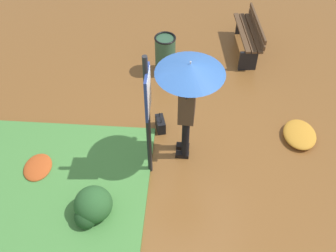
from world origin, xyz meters
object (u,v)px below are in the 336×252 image
(trash_bin, at_px, (165,55))
(handbag, at_px, (160,124))
(person_with_umbrella, at_px, (189,86))
(park_bench, at_px, (249,35))
(info_sign_post, at_px, (148,107))

(trash_bin, bearing_deg, handbag, 1.18)
(person_with_umbrella, height_order, park_bench, person_with_umbrella)
(handbag, height_order, park_bench, park_bench)
(info_sign_post, xyz_separation_m, trash_bin, (-2.50, 0.04, -1.03))
(info_sign_post, distance_m, park_bench, 3.89)
(handbag, bearing_deg, info_sign_post, -4.81)
(person_with_umbrella, relative_size, info_sign_post, 0.89)
(trash_bin, bearing_deg, info_sign_post, -1.01)
(info_sign_post, bearing_deg, trash_bin, 178.99)
(handbag, xyz_separation_m, trash_bin, (-1.59, -0.03, 0.29))
(info_sign_post, distance_m, handbag, 1.61)
(person_with_umbrella, xyz_separation_m, trash_bin, (-2.17, -0.50, -1.13))
(person_with_umbrella, xyz_separation_m, park_bench, (-2.99, 1.20, -1.15))
(person_with_umbrella, bearing_deg, park_bench, 158.13)
(park_bench, height_order, trash_bin, trash_bin)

